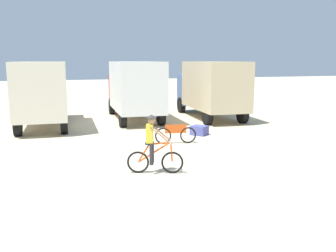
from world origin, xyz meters
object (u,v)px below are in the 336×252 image
(supply_crate, at_px, (199,130))
(box_truck_white_box, at_px, (134,88))
(cyclist_orange_shirt, at_px, (153,146))
(box_truck_tan_camper, at_px, (211,87))
(box_truck_cream_rv, at_px, (42,91))
(bicycle_spare, at_px, (176,134))

(supply_crate, bearing_deg, box_truck_white_box, 108.82)
(cyclist_orange_shirt, bearing_deg, box_truck_tan_camper, 56.81)
(box_truck_cream_rv, distance_m, cyclist_orange_shirt, 10.19)
(box_truck_white_box, bearing_deg, box_truck_cream_rv, -171.09)
(box_truck_tan_camper, height_order, bicycle_spare, box_truck_tan_camper)
(box_truck_cream_rv, xyz_separation_m, supply_crate, (6.84, -4.55, -1.66))
(cyclist_orange_shirt, relative_size, supply_crate, 2.60)
(supply_crate, bearing_deg, box_truck_cream_rv, 146.37)
(box_truck_white_box, height_order, bicycle_spare, box_truck_white_box)
(cyclist_orange_shirt, relative_size, bicycle_spare, 1.06)
(box_truck_white_box, height_order, cyclist_orange_shirt, box_truck_white_box)
(box_truck_tan_camper, bearing_deg, box_truck_cream_rv, -179.57)
(box_truck_cream_rv, distance_m, supply_crate, 8.38)
(box_truck_cream_rv, bearing_deg, supply_crate, -33.63)
(box_truck_white_box, xyz_separation_m, supply_crate, (1.82, -5.34, -1.66))
(box_truck_cream_rv, height_order, box_truck_tan_camper, same)
(cyclist_orange_shirt, xyz_separation_m, supply_crate, (3.68, 5.09, -0.63))
(cyclist_orange_shirt, bearing_deg, box_truck_white_box, 79.88)
(box_truck_tan_camper, xyz_separation_m, cyclist_orange_shirt, (-6.35, -9.71, -1.03))
(box_truck_white_box, xyz_separation_m, cyclist_orange_shirt, (-1.86, -10.42, -1.03))
(cyclist_orange_shirt, bearing_deg, box_truck_cream_rv, 108.17)
(box_truck_cream_rv, xyz_separation_m, box_truck_tan_camper, (9.51, 0.07, 0.00))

